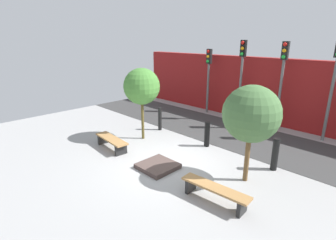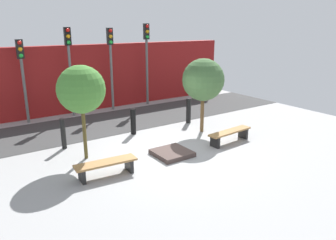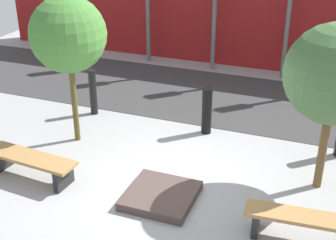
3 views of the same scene
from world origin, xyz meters
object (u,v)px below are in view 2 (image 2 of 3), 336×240
at_px(tree_behind_right_bench, 203,80).
at_px(traffic_light_east, 147,50).
at_px(bollard_far_left, 63,134).
at_px(bench_left, 106,166).
at_px(bench_right, 230,134).
at_px(traffic_light_west, 22,66).
at_px(bollard_center, 189,111).
at_px(tree_behind_left_bench, 81,90).
at_px(planter_bed, 172,153).
at_px(bollard_left, 133,121).
at_px(traffic_light_mid_east, 111,55).
at_px(traffic_light_mid_west, 69,56).

xyz_separation_m(tree_behind_right_bench, traffic_light_east, (0.61, 5.19, 0.77)).
bearing_deg(bollard_far_left, traffic_light_east, 34.54).
xyz_separation_m(bollard_far_left, traffic_light_east, (5.72, 3.94, 2.31)).
relative_size(bench_left, bench_right, 0.93).
relative_size(bollard_far_left, traffic_light_west, 0.30).
height_order(bench_right, bollard_center, bollard_center).
distance_m(tree_behind_right_bench, traffic_light_east, 5.28).
height_order(tree_behind_left_bench, tree_behind_right_bench, tree_behind_left_bench).
height_order(bench_right, bollard_far_left, bollard_far_left).
distance_m(bench_right, tree_behind_right_bench, 2.33).
distance_m(bench_left, bollard_center, 5.83).
bearing_deg(planter_bed, bollard_far_left, 136.07).
bearing_deg(tree_behind_right_bench, bench_left, -162.09).
distance_m(planter_bed, tree_behind_right_bench, 3.40).
relative_size(bench_right, tree_behind_left_bench, 0.64).
distance_m(bench_left, bollard_left, 3.70).
xyz_separation_m(bench_left, bench_right, (4.80, -0.00, 0.01)).
height_order(tree_behind_right_bench, bollard_center, tree_behind_right_bench).
distance_m(traffic_light_mid_east, traffic_light_east, 2.01).
bearing_deg(bollard_far_left, bench_left, -83.85).
relative_size(traffic_light_mid_west, traffic_light_east, 0.96).
relative_size(bollard_far_left, traffic_light_mid_east, 0.27).
xyz_separation_m(bench_right, traffic_light_mid_west, (-3.41, 6.74, 2.42)).
height_order(bench_left, tree_behind_right_bench, tree_behind_right_bench).
height_order(bollard_center, traffic_light_mid_east, traffic_light_mid_east).
xyz_separation_m(bollard_left, bollard_center, (2.70, 0.00, 0.03)).
distance_m(tree_behind_right_bench, bollard_center, 2.00).
relative_size(bollard_far_left, traffic_light_east, 0.26).
xyz_separation_m(planter_bed, bollard_left, (0.00, 2.61, 0.43)).
bearing_deg(tree_behind_left_bench, planter_bed, -29.38).
distance_m(bollard_left, traffic_light_mid_east, 4.63).
bearing_deg(traffic_light_east, bench_left, -128.78).
height_order(bench_left, traffic_light_mid_west, traffic_light_mid_west).
xyz_separation_m(bollard_left, traffic_light_west, (-3.02, 3.94, 1.94)).
bearing_deg(traffic_light_mid_east, traffic_light_west, -179.99).
bearing_deg(tree_behind_right_bench, bollard_far_left, 166.21).
xyz_separation_m(bench_right, tree_behind_right_bench, (-0.00, 1.55, 1.74)).
bearing_deg(tree_behind_right_bench, bollard_left, 152.45).
bearing_deg(bench_left, bench_right, 4.55).
relative_size(bollard_center, traffic_light_west, 0.31).
bearing_deg(bollard_center, traffic_light_mid_west, 133.30).
relative_size(tree_behind_left_bench, traffic_light_east, 0.71).
xyz_separation_m(traffic_light_west, traffic_light_mid_east, (4.02, 0.00, 0.27)).
relative_size(bench_right, bollard_left, 1.89).
bearing_deg(tree_behind_left_bench, bollard_left, 27.55).
xyz_separation_m(tree_behind_left_bench, traffic_light_east, (5.42, 5.19, 0.62)).
distance_m(bench_left, bench_right, 4.80).
height_order(planter_bed, tree_behind_left_bench, tree_behind_left_bench).
relative_size(bench_left, traffic_light_mid_west, 0.44).
xyz_separation_m(bollard_left, traffic_light_mid_east, (1.01, 3.94, 2.21)).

